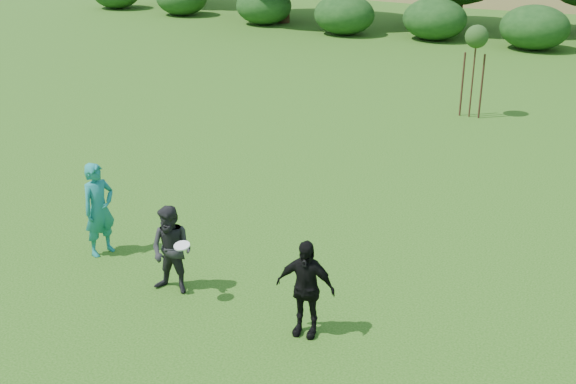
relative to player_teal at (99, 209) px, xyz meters
name	(u,v)px	position (x,y,z in m)	size (l,w,h in m)	color
ground	(203,314)	(2.97, -0.96, -0.92)	(120.00, 120.00, 0.00)	#19470C
player_teal	(99,209)	(0.00, 0.00, 0.00)	(0.67, 0.44, 1.83)	#1B7B78
player_grey	(172,250)	(2.09, -0.56, -0.12)	(0.77, 0.60, 1.59)	#232325
player_black	(305,288)	(4.69, -0.66, -0.11)	(0.95, 0.39, 1.61)	black
frisbee	(182,246)	(2.48, -0.78, 0.15)	(0.27, 0.27, 0.07)	white
sapling	(476,39)	(3.82, 12.58, 1.50)	(0.70, 0.70, 2.85)	#3C2117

